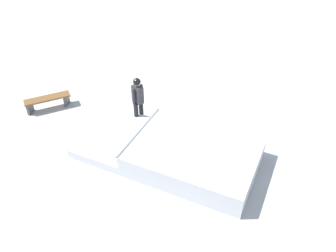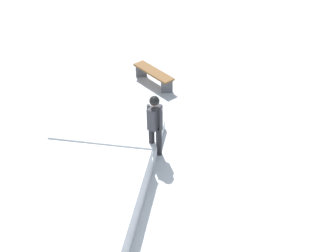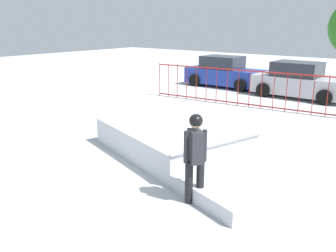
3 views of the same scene
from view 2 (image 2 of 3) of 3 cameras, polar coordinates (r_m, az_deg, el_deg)
ground_plane at (r=9.83m, az=-8.56°, el=-11.75°), size 60.00×60.00×0.00m
skate_ramp at (r=9.95m, az=-11.00°, el=-8.73°), size 5.92×4.06×0.74m
skater at (r=10.70m, az=-1.73°, el=0.65°), size 0.43×0.41×1.73m
skateboard at (r=11.26m, az=-4.65°, el=-3.39°), size 0.77×0.63×0.09m
park_bench at (r=13.96m, az=-1.91°, el=6.78°), size 1.56×1.21×0.48m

